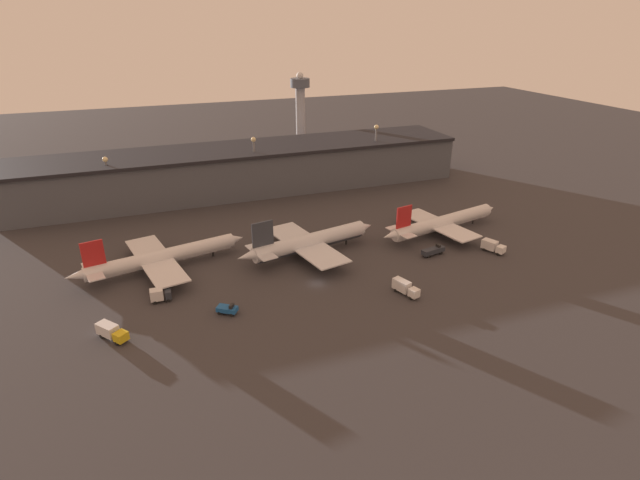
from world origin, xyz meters
name	(u,v)px	position (x,y,z in m)	size (l,w,h in m)	color
ground	(317,284)	(0.00, 0.00, 0.00)	(600.00, 600.00, 0.00)	#383538
terminal_building	(246,169)	(0.00, 79.60, 8.52)	(167.11, 28.39, 16.95)	#4C515B
airplane_0	(161,257)	(-36.36, 22.10, 3.41)	(47.09, 33.69, 12.08)	silver
airplane_1	(309,242)	(3.82, 16.68, 3.90)	(44.04, 33.27, 13.25)	silver
airplane_2	(442,223)	(47.83, 16.99, 3.46)	(47.03, 28.65, 12.11)	silver
service_vehicle_0	(111,331)	(-48.78, -7.33, 1.80)	(6.74, 7.54, 3.19)	gold
service_vehicle_1	(433,251)	(36.81, 4.13, 1.39)	(7.56, 3.39, 2.92)	#282D38
service_vehicle_2	(493,246)	(53.95, 0.03, 1.84)	(5.01, 7.12, 3.29)	white
service_vehicle_3	(405,287)	(18.40, -12.46, 1.91)	(4.42, 7.70, 3.42)	white
service_vehicle_4	(160,295)	(-38.07, 4.78, 1.82)	(4.88, 2.50, 3.30)	#282D38
service_vehicle_5	(227,309)	(-24.01, -6.16, 1.22)	(5.14, 4.56, 2.61)	#195199
lamp_post_0	(108,176)	(-48.80, 71.79, 12.94)	(1.80, 1.80, 19.71)	slate
lamp_post_1	(254,158)	(1.64, 71.79, 14.45)	(1.80, 1.80, 22.39)	slate
lamp_post_2	(376,146)	(51.01, 71.79, 15.01)	(1.80, 1.80, 23.38)	slate
control_tower	(300,108)	(36.81, 124.15, 22.63)	(9.00, 9.00, 38.69)	#99999E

